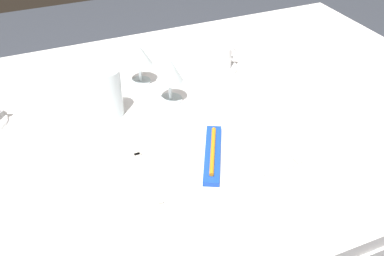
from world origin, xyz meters
The scene contains 11 objects.
dining_table centered at (0.00, 0.00, 0.66)m, with size 1.80×1.11×0.74m.
dinner_plate centered at (0.04, -0.21, 0.75)m, with size 0.26×0.26×0.02m, color white.
toothbrush_package centered at (0.04, -0.21, 0.77)m, with size 0.13×0.20×0.02m.
fork_outer centered at (-0.12, -0.18, 0.74)m, with size 0.02×0.21×0.00m.
dinner_knife centered at (0.19, -0.19, 0.74)m, with size 0.02×0.24×0.00m.
spoon_soup centered at (0.23, -0.16, 0.74)m, with size 0.03×0.22×0.01m.
saucer_right centered at (0.25, 0.19, 0.74)m, with size 0.12×0.12×0.01m, color white.
coffee_cup_right centered at (0.25, 0.19, 0.78)m, with size 0.11×0.09×0.07m.
wine_glass_centre centered at (0.04, 0.08, 0.83)m, with size 0.08×0.08×0.14m.
wine_glass_left centered at (0.00, 0.21, 0.83)m, with size 0.08×0.08×0.13m.
drink_tumbler centered at (-0.12, 0.08, 0.80)m, with size 0.06×0.06×0.13m.
Camera 1 is at (-0.34, -0.96, 1.44)m, focal length 43.41 mm.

